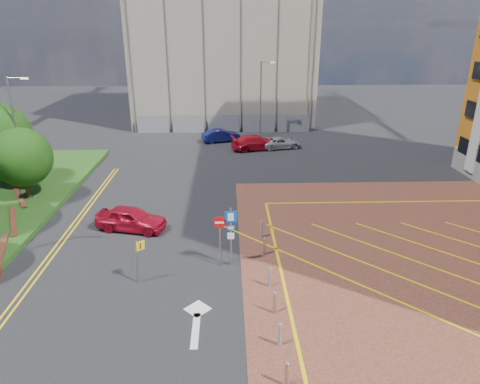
{
  "coord_description": "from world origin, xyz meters",
  "views": [
    {
      "loc": [
        0.37,
        -18.11,
        11.58
      ],
      "look_at": [
        1.01,
        2.75,
        3.36
      ],
      "focal_mm": 32.0,
      "sensor_mm": 36.0,
      "label": 1
    }
  ],
  "objects_px": {
    "lamp_left_far": "(17,129)",
    "car_red_back": "(256,142)",
    "warning_sign": "(138,256)",
    "car_red_left": "(131,219)",
    "car_silver_back": "(281,143)",
    "sign_cluster": "(227,231)",
    "lamp_back": "(261,96)",
    "car_blue_back": "(221,136)",
    "tree_c": "(22,157)"
  },
  "relations": [
    {
      "from": "sign_cluster",
      "to": "lamp_back",
      "type": "bearing_deg",
      "value": 82.03
    },
    {
      "from": "lamp_back",
      "to": "sign_cluster",
      "type": "bearing_deg",
      "value": -97.97
    },
    {
      "from": "lamp_left_far",
      "to": "car_red_left",
      "type": "height_order",
      "value": "lamp_left_far"
    },
    {
      "from": "sign_cluster",
      "to": "warning_sign",
      "type": "height_order",
      "value": "sign_cluster"
    },
    {
      "from": "warning_sign",
      "to": "car_blue_back",
      "type": "xyz_separation_m",
      "value": [
        3.58,
        26.31,
        -0.77
      ]
    },
    {
      "from": "lamp_left_far",
      "to": "car_red_left",
      "type": "bearing_deg",
      "value": -36.75
    },
    {
      "from": "lamp_back",
      "to": "sign_cluster",
      "type": "relative_size",
      "value": 2.5
    },
    {
      "from": "lamp_left_far",
      "to": "car_red_back",
      "type": "bearing_deg",
      "value": 31.23
    },
    {
      "from": "car_silver_back",
      "to": "car_red_back",
      "type": "bearing_deg",
      "value": 85.67
    },
    {
      "from": "sign_cluster",
      "to": "car_blue_back",
      "type": "bearing_deg",
      "value": 91.31
    },
    {
      "from": "sign_cluster",
      "to": "car_silver_back",
      "type": "bearing_deg",
      "value": 76.22
    },
    {
      "from": "car_red_left",
      "to": "car_red_back",
      "type": "relative_size",
      "value": 0.85
    },
    {
      "from": "car_blue_back",
      "to": "car_silver_back",
      "type": "xyz_separation_m",
      "value": [
        5.99,
        -2.73,
        -0.1
      ]
    },
    {
      "from": "lamp_back",
      "to": "warning_sign",
      "type": "distance_m",
      "value": 29.69
    },
    {
      "from": "sign_cluster",
      "to": "car_blue_back",
      "type": "relative_size",
      "value": 0.8
    },
    {
      "from": "car_red_left",
      "to": "car_silver_back",
      "type": "bearing_deg",
      "value": -18.27
    },
    {
      "from": "warning_sign",
      "to": "car_red_left",
      "type": "xyz_separation_m",
      "value": [
        -1.59,
        5.76,
        -0.71
      ]
    },
    {
      "from": "sign_cluster",
      "to": "car_red_left",
      "type": "relative_size",
      "value": 0.76
    },
    {
      "from": "tree_c",
      "to": "lamp_back",
      "type": "height_order",
      "value": "lamp_back"
    },
    {
      "from": "lamp_left_far",
      "to": "car_red_left",
      "type": "distance_m",
      "value": 11.88
    },
    {
      "from": "lamp_back",
      "to": "car_red_back",
      "type": "bearing_deg",
      "value": -99.08
    },
    {
      "from": "warning_sign",
      "to": "tree_c",
      "type": "bearing_deg",
      "value": 132.69
    },
    {
      "from": "sign_cluster",
      "to": "car_blue_back",
      "type": "xyz_separation_m",
      "value": [
        -0.57,
        24.86,
        -1.3
      ]
    },
    {
      "from": "warning_sign",
      "to": "car_blue_back",
      "type": "bearing_deg",
      "value": 82.24
    },
    {
      "from": "lamp_left_far",
      "to": "tree_c",
      "type": "bearing_deg",
      "value": -65.29
    },
    {
      "from": "lamp_back",
      "to": "lamp_left_far",
      "type": "bearing_deg",
      "value": -139.14
    },
    {
      "from": "lamp_left_far",
      "to": "car_red_back",
      "type": "relative_size",
      "value": 1.62
    },
    {
      "from": "car_red_left",
      "to": "lamp_back",
      "type": "bearing_deg",
      "value": -8.95
    },
    {
      "from": "warning_sign",
      "to": "car_silver_back",
      "type": "xyz_separation_m",
      "value": [
        9.58,
        23.57,
        -0.87
      ]
    },
    {
      "from": "lamp_back",
      "to": "car_blue_back",
      "type": "xyz_separation_m",
      "value": [
        -4.35,
        -2.15,
        -3.7
      ]
    },
    {
      "from": "sign_cluster",
      "to": "tree_c",
      "type": "bearing_deg",
      "value": 146.84
    },
    {
      "from": "sign_cluster",
      "to": "car_red_back",
      "type": "bearing_deg",
      "value": 82.3
    },
    {
      "from": "tree_c",
      "to": "lamp_back",
      "type": "distance_m",
      "value": 25.19
    },
    {
      "from": "sign_cluster",
      "to": "car_red_left",
      "type": "distance_m",
      "value": 7.29
    },
    {
      "from": "lamp_back",
      "to": "warning_sign",
      "type": "relative_size",
      "value": 3.57
    },
    {
      "from": "car_blue_back",
      "to": "car_silver_back",
      "type": "height_order",
      "value": "car_blue_back"
    },
    {
      "from": "lamp_back",
      "to": "car_red_back",
      "type": "xyz_separation_m",
      "value": [
        -0.85,
        -5.3,
        -3.64
      ]
    },
    {
      "from": "warning_sign",
      "to": "car_blue_back",
      "type": "distance_m",
      "value": 26.56
    },
    {
      "from": "lamp_back",
      "to": "car_silver_back",
      "type": "bearing_deg",
      "value": -71.42
    },
    {
      "from": "car_red_left",
      "to": "car_blue_back",
      "type": "height_order",
      "value": "car_red_left"
    },
    {
      "from": "tree_c",
      "to": "lamp_back",
      "type": "xyz_separation_m",
      "value": [
        17.58,
        18.0,
        1.17
      ]
    },
    {
      "from": "lamp_left_far",
      "to": "lamp_back",
      "type": "distance_m",
      "value": 24.46
    },
    {
      "from": "tree_c",
      "to": "car_red_back",
      "type": "distance_m",
      "value": 21.15
    },
    {
      "from": "warning_sign",
      "to": "car_red_back",
      "type": "bearing_deg",
      "value": 72.99
    },
    {
      "from": "tree_c",
      "to": "car_silver_back",
      "type": "distance_m",
      "value": 23.42
    },
    {
      "from": "lamp_back",
      "to": "car_red_back",
      "type": "height_order",
      "value": "lamp_back"
    },
    {
      "from": "lamp_back",
      "to": "car_red_back",
      "type": "distance_m",
      "value": 6.48
    },
    {
      "from": "tree_c",
      "to": "car_silver_back",
      "type": "relative_size",
      "value": 1.23
    },
    {
      "from": "car_red_left",
      "to": "lamp_left_far",
      "type": "bearing_deg",
      "value": 67.06
    },
    {
      "from": "warning_sign",
      "to": "car_blue_back",
      "type": "height_order",
      "value": "warning_sign"
    }
  ]
}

